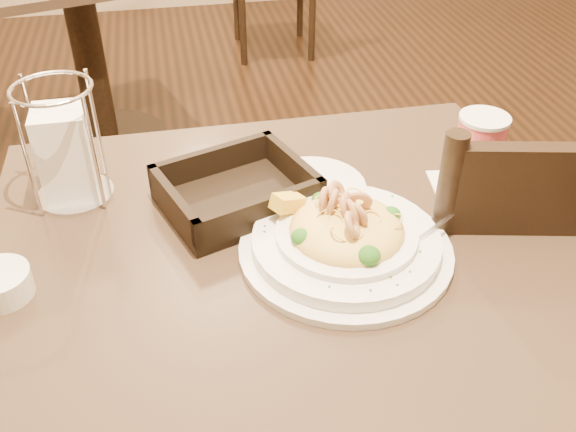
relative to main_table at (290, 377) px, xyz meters
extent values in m
cylinder|color=black|center=(0.00, 0.00, -0.14)|extent=(0.12, 0.12, 0.70)
cube|color=#4C3A2B|center=(0.00, 0.00, 0.23)|extent=(0.90, 0.90, 0.03)
cylinder|color=black|center=(-0.43, 1.79, -0.50)|extent=(0.52, 0.52, 0.03)
cylinder|color=black|center=(-0.43, 1.79, -0.14)|extent=(0.12, 0.12, 0.70)
cube|color=black|center=(0.47, 0.18, -0.07)|extent=(0.50, 0.50, 0.04)
cylinder|color=black|center=(0.68, 0.32, -0.30)|extent=(0.04, 0.04, 0.43)
cylinder|color=black|center=(0.33, 0.40, -0.30)|extent=(0.04, 0.04, 0.43)
cylinder|color=black|center=(0.25, 0.04, 0.18)|extent=(0.04, 0.04, 0.46)
cube|color=black|center=(0.43, 0.01, 0.28)|extent=(0.36, 0.11, 0.22)
cylinder|color=black|center=(0.29, 2.87, -0.30)|extent=(0.04, 0.04, 0.43)
cylinder|color=black|center=(0.63, 2.49, -0.30)|extent=(0.04, 0.04, 0.43)
cylinder|color=black|center=(0.27, 2.51, -0.30)|extent=(0.04, 0.04, 0.43)
cylinder|color=white|center=(0.09, 0.02, 0.25)|extent=(0.32, 0.32, 0.01)
cylinder|color=white|center=(0.09, 0.02, 0.26)|extent=(0.28, 0.28, 0.02)
cylinder|color=white|center=(0.09, 0.02, 0.28)|extent=(0.21, 0.21, 0.01)
ellipsoid|color=#E4BB53|center=(0.09, 0.02, 0.28)|extent=(0.17, 0.17, 0.06)
cube|color=gold|center=(0.01, 0.08, 0.30)|extent=(0.06, 0.05, 0.04)
cube|color=silver|center=(0.22, 0.01, 0.28)|extent=(0.11, 0.06, 0.01)
cube|color=silver|center=(0.16, 0.01, 0.28)|extent=(0.03, 0.03, 0.00)
torus|color=#E4BB53|center=(0.09, 0.07, 0.31)|extent=(0.03, 0.04, 0.04)
torus|color=#E4BB53|center=(0.09, -0.02, 0.30)|extent=(0.03, 0.03, 0.02)
torus|color=#E4BB53|center=(0.07, 0.02, 0.31)|extent=(0.04, 0.04, 0.01)
torus|color=#E4BB53|center=(0.12, 0.01, 0.31)|extent=(0.04, 0.04, 0.01)
torus|color=#E4BB53|center=(0.08, 0.02, 0.30)|extent=(0.05, 0.05, 0.02)
torus|color=#E4BB53|center=(0.06, 0.06, 0.31)|extent=(0.03, 0.03, 0.02)
torus|color=#E4BB53|center=(0.10, 0.03, 0.30)|extent=(0.03, 0.03, 0.01)
torus|color=#E4BB53|center=(0.07, -0.02, 0.31)|extent=(0.04, 0.04, 0.03)
torus|color=#E4BB53|center=(0.11, 0.07, 0.30)|extent=(0.05, 0.05, 0.02)
torus|color=#E4BB53|center=(0.10, 0.03, 0.31)|extent=(0.04, 0.04, 0.01)
torus|color=#E4BB53|center=(0.08, 0.03, 0.31)|extent=(0.04, 0.03, 0.02)
torus|color=#E4BB53|center=(0.10, 0.00, 0.29)|extent=(0.03, 0.03, 0.02)
torus|color=#E4BB53|center=(0.06, 0.01, 0.31)|extent=(0.04, 0.04, 0.04)
torus|color=#E4BB53|center=(0.15, 0.00, 0.30)|extent=(0.04, 0.05, 0.03)
torus|color=#E4BB53|center=(0.08, 0.04, 0.31)|extent=(0.04, 0.05, 0.03)
torus|color=tan|center=(0.10, 0.00, 0.32)|extent=(0.04, 0.04, 0.04)
torus|color=tan|center=(0.08, -0.02, 0.32)|extent=(0.04, 0.05, 0.04)
torus|color=tan|center=(0.09, 0.01, 0.32)|extent=(0.03, 0.04, 0.04)
torus|color=tan|center=(0.07, 0.04, 0.32)|extent=(0.03, 0.04, 0.04)
torus|color=tan|center=(0.08, 0.06, 0.32)|extent=(0.05, 0.05, 0.04)
torus|color=tan|center=(0.11, 0.03, 0.32)|extent=(0.04, 0.04, 0.04)
torus|color=tan|center=(0.06, 0.04, 0.32)|extent=(0.03, 0.04, 0.04)
torus|color=tan|center=(0.09, 0.02, 0.32)|extent=(0.05, 0.05, 0.04)
ellipsoid|color=#1C5012|center=(0.16, 0.03, 0.29)|extent=(0.03, 0.03, 0.02)
ellipsoid|color=#1C5012|center=(0.07, 0.09, 0.29)|extent=(0.03, 0.03, 0.02)
ellipsoid|color=#1C5012|center=(0.02, 0.00, 0.29)|extent=(0.03, 0.03, 0.02)
ellipsoid|color=#1C5012|center=(0.10, -0.05, 0.29)|extent=(0.03, 0.03, 0.03)
cube|color=#266619|center=(0.19, 0.10, 0.27)|extent=(0.00, 0.00, 0.00)
cube|color=#266619|center=(0.09, -0.10, 0.27)|extent=(0.00, 0.00, 0.00)
cube|color=#266619|center=(0.15, -0.08, 0.27)|extent=(0.00, 0.00, 0.00)
cube|color=#266619|center=(0.18, -0.04, 0.27)|extent=(0.00, 0.00, 0.00)
cube|color=#266619|center=(0.12, -0.08, 0.27)|extent=(0.00, 0.00, 0.00)
cube|color=#266619|center=(-0.03, 0.06, 0.27)|extent=(0.00, 0.00, 0.00)
cube|color=#266619|center=(-0.03, 0.05, 0.27)|extent=(0.00, 0.00, 0.00)
cube|color=#266619|center=(0.09, 0.13, 0.27)|extent=(0.00, 0.00, 0.00)
cube|color=#266619|center=(0.04, -0.08, 0.27)|extent=(0.00, 0.00, 0.00)
cube|color=#266619|center=(0.12, -0.10, 0.27)|extent=(0.00, 0.00, 0.00)
cube|color=white|center=(0.34, 0.13, 0.24)|extent=(0.14, 0.14, 0.00)
cylinder|color=#EA525B|center=(0.34, 0.13, 0.31)|extent=(0.08, 0.08, 0.13)
cylinder|color=white|center=(0.34, 0.13, 0.38)|extent=(0.08, 0.08, 0.01)
cube|color=black|center=(-0.05, 0.17, 0.25)|extent=(0.28, 0.25, 0.02)
cube|color=black|center=(0.05, 0.21, 0.28)|extent=(0.07, 0.18, 0.05)
cube|color=black|center=(-0.16, 0.14, 0.28)|extent=(0.07, 0.18, 0.05)
cube|color=black|center=(-0.08, 0.25, 0.28)|extent=(0.22, 0.09, 0.05)
cube|color=black|center=(-0.03, 0.09, 0.28)|extent=(0.22, 0.09, 0.05)
cylinder|color=silver|center=(-0.32, 0.25, 0.24)|extent=(0.13, 0.13, 0.01)
torus|color=silver|center=(-0.32, 0.25, 0.44)|extent=(0.13, 0.13, 0.01)
cube|color=white|center=(-0.32, 0.25, 0.32)|extent=(0.11, 0.11, 0.15)
cylinder|color=silver|center=(-0.36, 0.21, 0.34)|extent=(0.01, 0.01, 0.20)
cylinder|color=silver|center=(-0.27, 0.21, 0.34)|extent=(0.01, 0.01, 0.20)
cylinder|color=silver|center=(-0.36, 0.30, 0.34)|extent=(0.01, 0.01, 0.20)
cylinder|color=silver|center=(-0.27, 0.30, 0.34)|extent=(0.01, 0.01, 0.20)
cylinder|color=white|center=(0.08, 0.19, 0.25)|extent=(0.24, 0.24, 0.01)
cylinder|color=white|center=(-0.40, 0.03, 0.26)|extent=(0.11, 0.11, 0.04)
camera|label=1|loc=(-0.14, -0.69, 0.85)|focal=40.00mm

